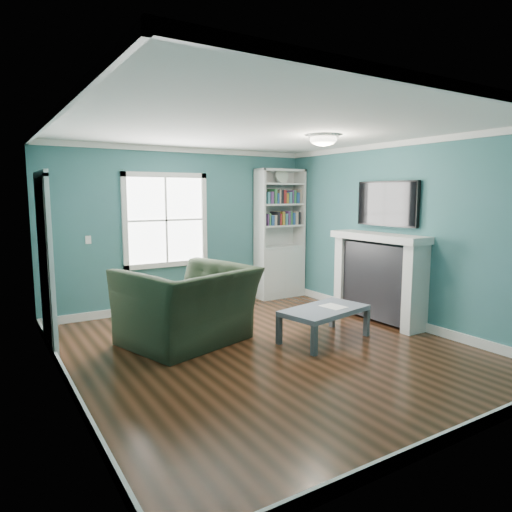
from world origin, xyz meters
TOP-DOWN VIEW (x-y plane):
  - floor at (0.00, 0.00)m, footprint 5.00×5.00m
  - room_walls at (0.00, 0.00)m, footprint 5.00×5.00m
  - trim at (0.00, 0.00)m, footprint 4.50×5.00m
  - window at (-0.30, 2.49)m, footprint 1.40×0.06m
  - bookshelf at (1.77, 2.30)m, footprint 0.90×0.35m
  - fireplace at (2.08, 0.20)m, footprint 0.44×1.58m
  - tv at (2.20, 0.20)m, footprint 0.06×1.10m
  - door at (-2.22, 1.40)m, footprint 0.12×0.98m
  - ceiling_fixture at (0.90, 0.10)m, footprint 0.38×0.38m
  - light_switch at (-1.50, 2.48)m, footprint 0.08×0.01m
  - recliner at (-0.70, 0.74)m, footprint 1.69×1.35m
  - coffee_table at (0.83, -0.07)m, footprint 1.25×0.84m
  - paper_sheet at (0.98, -0.07)m, footprint 0.28×0.34m

SIDE VIEW (x-z plane):
  - floor at x=0.00m, z-range 0.00..0.00m
  - coffee_table at x=0.83m, z-range 0.15..0.57m
  - paper_sheet at x=0.98m, z-range 0.42..0.42m
  - fireplace at x=2.08m, z-range -0.01..1.29m
  - recliner at x=-0.70m, z-range 0.00..1.29m
  - bookshelf at x=1.77m, z-range -0.23..2.08m
  - door at x=-2.22m, z-range -0.01..2.16m
  - light_switch at x=-1.50m, z-range 1.14..1.26m
  - trim at x=0.00m, z-range -0.06..2.54m
  - window at x=-0.30m, z-range 0.70..2.20m
  - room_walls at x=0.00m, z-range -0.92..4.08m
  - tv at x=2.20m, z-range 1.40..2.05m
  - ceiling_fixture at x=0.90m, z-range 2.47..2.63m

